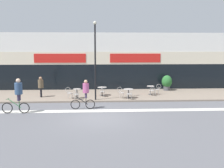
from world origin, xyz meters
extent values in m
plane|color=#5B5B60|center=(0.00, 0.00, 0.00)|extent=(120.00, 120.00, 0.00)
cube|color=gray|center=(0.00, 7.25, 0.06)|extent=(40.00, 5.50, 0.12)
cube|color=silver|center=(0.00, 12.00, 2.76)|extent=(40.00, 4.00, 5.52)
cube|color=black|center=(0.00, 10.03, 1.32)|extent=(38.80, 0.10, 2.40)
cube|color=beige|center=(0.00, 10.05, 3.12)|extent=(39.20, 0.14, 1.20)
cube|color=red|center=(-3.56, 9.98, 3.12)|extent=(4.84, 0.08, 0.84)
cube|color=red|center=(3.56, 9.98, 3.12)|extent=(4.84, 0.08, 0.84)
cube|color=silver|center=(0.00, 1.84, 0.00)|extent=(36.00, 0.70, 0.01)
cylinder|color=black|center=(-1.67, 5.54, 0.13)|extent=(0.34, 0.34, 0.02)
cylinder|color=black|center=(-1.67, 5.54, 0.49)|extent=(0.07, 0.07, 0.74)
cylinder|color=#ADA8A3|center=(-1.67, 5.54, 0.88)|extent=(0.61, 0.61, 0.02)
cylinder|color=black|center=(0.33, 6.72, 0.13)|extent=(0.41, 0.41, 0.02)
cylinder|color=black|center=(0.33, 6.72, 0.46)|extent=(0.07, 0.07, 0.68)
cylinder|color=#ADA8A3|center=(0.33, 6.72, 0.82)|extent=(0.75, 0.75, 0.02)
cylinder|color=black|center=(2.41, 5.46, 0.13)|extent=(0.43, 0.43, 0.02)
cylinder|color=black|center=(2.41, 5.46, 0.48)|extent=(0.07, 0.07, 0.71)
cylinder|color=#ADA8A3|center=(2.41, 5.46, 0.84)|extent=(0.78, 0.78, 0.02)
cylinder|color=black|center=(4.48, 6.99, 0.13)|extent=(0.35, 0.35, 0.02)
cylinder|color=black|center=(4.48, 6.99, 0.47)|extent=(0.07, 0.07, 0.71)
cylinder|color=#ADA8A3|center=(4.48, 6.99, 0.84)|extent=(0.64, 0.64, 0.02)
cylinder|color=#B7B2AD|center=(-1.67, 4.99, 0.56)|extent=(0.44, 0.44, 0.03)
cylinder|color=#B7B2AD|center=(-1.79, 5.15, 0.33)|extent=(0.03, 0.03, 0.42)
cylinder|color=#B7B2AD|center=(-1.51, 5.12, 0.33)|extent=(0.03, 0.03, 0.42)
cylinder|color=#B7B2AD|center=(-1.82, 4.87, 0.33)|extent=(0.03, 0.03, 0.42)
cylinder|color=#B7B2AD|center=(-1.54, 4.84, 0.33)|extent=(0.03, 0.03, 0.42)
torus|color=#B7B2AD|center=(-1.68, 4.83, 0.82)|extent=(0.07, 0.41, 0.41)
cylinder|color=#B7B2AD|center=(-1.85, 4.84, 0.68)|extent=(0.03, 0.03, 0.23)
cylinder|color=#B7B2AD|center=(-1.51, 4.81, 0.68)|extent=(0.03, 0.03, 0.23)
cylinder|color=#B7B2AD|center=(-2.22, 5.54, 0.56)|extent=(0.45, 0.45, 0.03)
cylinder|color=#B7B2AD|center=(-2.06, 5.66, 0.33)|extent=(0.03, 0.03, 0.42)
cylinder|color=#B7B2AD|center=(-2.10, 5.39, 0.33)|extent=(0.03, 0.03, 0.42)
cylinder|color=#B7B2AD|center=(-2.34, 5.70, 0.33)|extent=(0.03, 0.03, 0.42)
cylinder|color=#B7B2AD|center=(-2.37, 5.42, 0.33)|extent=(0.03, 0.03, 0.42)
torus|color=#B7B2AD|center=(-2.39, 5.57, 0.82)|extent=(0.41, 0.08, 0.41)
cylinder|color=#B7B2AD|center=(-2.36, 5.74, 0.68)|extent=(0.03, 0.03, 0.23)
cylinder|color=#B7B2AD|center=(-2.41, 5.40, 0.68)|extent=(0.03, 0.03, 0.23)
cylinder|color=#B7B2AD|center=(0.33, 6.17, 0.56)|extent=(0.45, 0.45, 0.03)
cylinder|color=#B7B2AD|center=(0.21, 6.33, 0.33)|extent=(0.03, 0.03, 0.42)
cylinder|color=#B7B2AD|center=(0.49, 6.30, 0.33)|extent=(0.03, 0.03, 0.42)
cylinder|color=#B7B2AD|center=(0.18, 6.05, 0.33)|extent=(0.03, 0.03, 0.42)
cylinder|color=#B7B2AD|center=(0.45, 6.02, 0.33)|extent=(0.03, 0.03, 0.42)
torus|color=#B7B2AD|center=(0.31, 6.00, 0.82)|extent=(0.08, 0.41, 0.41)
cylinder|color=#B7B2AD|center=(0.14, 6.03, 0.68)|extent=(0.03, 0.03, 0.23)
cylinder|color=#B7B2AD|center=(0.48, 5.98, 0.68)|extent=(0.03, 0.03, 0.23)
cylinder|color=#B7B2AD|center=(2.41, 4.91, 0.56)|extent=(0.44, 0.44, 0.03)
cylinder|color=#B7B2AD|center=(2.29, 5.07, 0.33)|extent=(0.03, 0.03, 0.42)
cylinder|color=#B7B2AD|center=(2.57, 5.04, 0.33)|extent=(0.03, 0.03, 0.42)
cylinder|color=#B7B2AD|center=(2.26, 4.79, 0.33)|extent=(0.03, 0.03, 0.42)
cylinder|color=#B7B2AD|center=(2.54, 4.76, 0.33)|extent=(0.03, 0.03, 0.42)
torus|color=#B7B2AD|center=(2.40, 4.74, 0.82)|extent=(0.07, 0.41, 0.41)
cylinder|color=#B7B2AD|center=(2.23, 4.76, 0.68)|extent=(0.03, 0.03, 0.23)
cylinder|color=#B7B2AD|center=(2.57, 4.72, 0.68)|extent=(0.03, 0.03, 0.23)
cylinder|color=#B7B2AD|center=(1.86, 5.46, 0.56)|extent=(0.42, 0.42, 0.03)
cylinder|color=#B7B2AD|center=(2.01, 5.59, 0.33)|extent=(0.03, 0.03, 0.42)
cylinder|color=#B7B2AD|center=(2.00, 5.31, 0.33)|extent=(0.03, 0.03, 0.42)
cylinder|color=#B7B2AD|center=(1.73, 5.61, 0.33)|extent=(0.03, 0.03, 0.42)
cylinder|color=#B7B2AD|center=(1.72, 5.33, 0.33)|extent=(0.03, 0.03, 0.42)
torus|color=#B7B2AD|center=(1.69, 5.47, 0.82)|extent=(0.41, 0.05, 0.41)
cylinder|color=#B7B2AD|center=(1.70, 5.64, 0.68)|extent=(0.03, 0.03, 0.23)
cylinder|color=#B7B2AD|center=(1.69, 5.30, 0.68)|extent=(0.03, 0.03, 0.23)
cylinder|color=#B7B2AD|center=(4.48, 6.44, 0.56)|extent=(0.43, 0.43, 0.03)
cylinder|color=#B7B2AD|center=(4.33, 6.57, 0.33)|extent=(0.03, 0.03, 0.42)
cylinder|color=#B7B2AD|center=(4.61, 6.59, 0.33)|extent=(0.03, 0.03, 0.42)
cylinder|color=#B7B2AD|center=(4.35, 6.29, 0.33)|extent=(0.03, 0.03, 0.42)
cylinder|color=#B7B2AD|center=(4.63, 6.31, 0.33)|extent=(0.03, 0.03, 0.42)
torus|color=#B7B2AD|center=(4.50, 6.27, 0.82)|extent=(0.06, 0.41, 0.41)
cylinder|color=#B7B2AD|center=(4.33, 6.26, 0.68)|extent=(0.03, 0.03, 0.23)
cylinder|color=#B7B2AD|center=(4.67, 6.29, 0.68)|extent=(0.03, 0.03, 0.23)
cylinder|color=#B7B2AD|center=(5.03, 6.99, 0.56)|extent=(0.42, 0.42, 0.03)
cylinder|color=#B7B2AD|center=(4.90, 6.84, 0.33)|extent=(0.03, 0.03, 0.42)
cylinder|color=#B7B2AD|center=(4.88, 7.12, 0.33)|extent=(0.03, 0.03, 0.42)
cylinder|color=#B7B2AD|center=(5.18, 6.86, 0.33)|extent=(0.03, 0.03, 0.42)
cylinder|color=#B7B2AD|center=(5.16, 7.14, 0.33)|extent=(0.03, 0.03, 0.42)
torus|color=#B7B2AD|center=(5.20, 7.00, 0.82)|extent=(0.41, 0.05, 0.41)
cylinder|color=#B7B2AD|center=(5.21, 6.83, 0.68)|extent=(0.03, 0.03, 0.23)
cylinder|color=#B7B2AD|center=(5.19, 7.17, 0.68)|extent=(0.03, 0.03, 0.23)
cylinder|color=#4C4C51|center=(6.44, 9.07, 0.34)|extent=(0.60, 0.60, 0.44)
ellipsoid|color=#28662D|center=(6.44, 9.07, 0.97)|extent=(0.96, 0.96, 1.15)
cylinder|color=black|center=(-0.20, 4.91, 2.99)|extent=(0.12, 0.12, 5.73)
sphere|color=beige|center=(-0.20, 4.91, 5.93)|extent=(0.26, 0.26, 0.26)
torus|color=black|center=(-1.53, 2.39, 0.32)|extent=(0.64, 0.05, 0.64)
torus|color=black|center=(-0.53, 2.39, 0.32)|extent=(0.64, 0.05, 0.64)
cylinder|color=black|center=(-1.08, 2.39, 0.60)|extent=(0.77, 0.04, 0.58)
cylinder|color=black|center=(-0.81, 2.39, 0.55)|extent=(0.04, 0.04, 0.45)
cylinder|color=black|center=(-1.48, 2.39, 0.87)|extent=(0.03, 0.48, 0.03)
cylinder|color=#382D47|center=(-0.81, 2.31, 0.95)|extent=(0.14, 0.14, 0.35)
cylinder|color=#382D47|center=(-0.81, 2.47, 0.95)|extent=(0.14, 0.14, 0.35)
cylinder|color=#A84C7F|center=(-0.81, 2.39, 1.44)|extent=(0.41, 0.41, 0.63)
sphere|color=tan|center=(-0.81, 2.39, 1.87)|extent=(0.24, 0.24, 0.24)
torus|color=black|center=(-5.72, 1.48, 0.34)|extent=(0.69, 0.08, 0.69)
torus|color=black|center=(-4.65, 1.44, 0.34)|extent=(0.69, 0.08, 0.69)
cylinder|color=#2D753D|center=(-5.24, 1.46, 0.63)|extent=(0.83, 0.08, 0.62)
cylinder|color=#2D753D|center=(-4.95, 1.45, 0.58)|extent=(0.04, 0.04, 0.48)
cylinder|color=#2D753D|center=(-5.66, 1.48, 0.93)|extent=(0.05, 0.48, 0.03)
cylinder|color=#382D47|center=(-4.95, 1.36, 1.02)|extent=(0.17, 0.17, 0.40)
cylinder|color=#382D47|center=(-4.95, 1.54, 1.02)|extent=(0.17, 0.17, 0.40)
cylinder|color=#334C70|center=(-4.95, 1.45, 1.58)|extent=(0.49, 0.49, 0.72)
sphere|color=beige|center=(-4.95, 1.45, 2.08)|extent=(0.27, 0.27, 0.27)
cylinder|color=black|center=(-4.62, 6.21, 0.50)|extent=(0.17, 0.17, 0.76)
cylinder|color=black|center=(-4.65, 6.37, 0.50)|extent=(0.17, 0.17, 0.76)
cylinder|color=brown|center=(-4.63, 6.29, 1.20)|extent=(0.49, 0.49, 0.66)
sphere|color=#9E7051|center=(-4.63, 6.29, 1.66)|extent=(0.25, 0.25, 0.25)
camera|label=1|loc=(0.04, -14.94, 4.12)|focal=42.00mm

